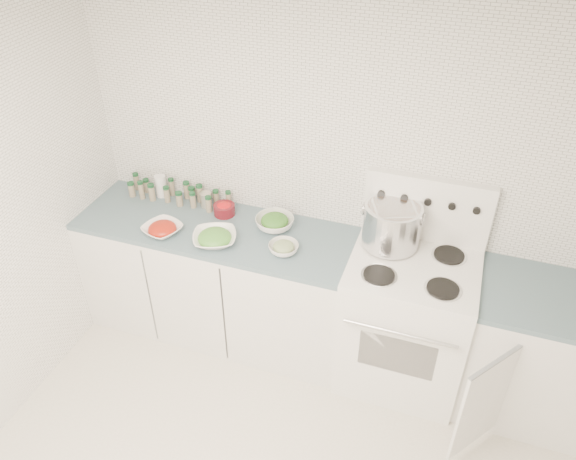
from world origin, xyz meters
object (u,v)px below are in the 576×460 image
object	(u,v)px
stock_pot	(392,223)
bowl_tomato	(162,229)
bowl_snowpea	(215,238)
stove	(406,318)

from	to	relation	value
stock_pot	bowl_tomato	size ratio (longest dim) A/B	1.22
bowl_snowpea	stock_pot	bearing A→B (deg)	16.11
stock_pot	stove	bearing A→B (deg)	-39.07
stock_pot	bowl_snowpea	bearing A→B (deg)	-163.89
stove	bowl_snowpea	size ratio (longest dim) A/B	3.83
bowl_snowpea	bowl_tomato	bearing A→B (deg)	-177.38
stove	bowl_tomato	size ratio (longest dim) A/B	4.52
stove	bowl_snowpea	bearing A→B (deg)	-172.80
stock_pot	bowl_tomato	world-z (taller)	stock_pot
bowl_tomato	bowl_snowpea	size ratio (longest dim) A/B	0.85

